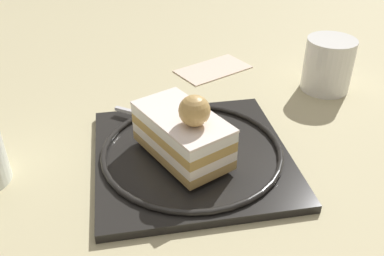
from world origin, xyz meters
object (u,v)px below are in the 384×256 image
(fork, at_px, (155,118))
(drink_glass_near, at_px, (328,66))
(folded_napkin, at_px, (213,69))
(dessert_plate, at_px, (192,154))
(cake_slice, at_px, (183,133))

(fork, distance_m, drink_glass_near, 0.30)
(drink_glass_near, xyz_separation_m, folded_napkin, (0.18, -0.07, -0.04))
(drink_glass_near, height_order, folded_napkin, drink_glass_near)
(fork, relative_size, drink_glass_near, 1.32)
(dessert_plate, distance_m, cake_slice, 0.04)
(cake_slice, height_order, folded_napkin, cake_slice)
(dessert_plate, bearing_deg, folded_napkin, -97.63)
(fork, bearing_deg, folded_napkin, -113.92)
(dessert_plate, bearing_deg, fork, -52.14)
(dessert_plate, height_order, folded_napkin, dessert_plate)
(dessert_plate, relative_size, fork, 2.49)
(dessert_plate, relative_size, folded_napkin, 2.19)
(fork, distance_m, folded_napkin, 0.22)
(cake_slice, height_order, fork, cake_slice)
(cake_slice, distance_m, fork, 0.09)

